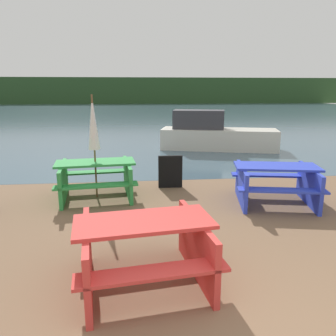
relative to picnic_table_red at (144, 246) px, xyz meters
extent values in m
cube|color=#425B6B|center=(0.71, 29.39, -0.47)|extent=(60.00, 50.00, 0.00)
cube|color=#284723|center=(0.71, 49.39, 1.53)|extent=(80.00, 1.60, 4.00)
cube|color=red|center=(0.00, 0.00, 0.30)|extent=(1.64, 0.90, 0.04)
cube|color=red|center=(0.07, -0.55, -0.02)|extent=(1.58, 0.48, 0.04)
cube|color=red|center=(-0.07, 0.55, -0.02)|extent=(1.58, 0.48, 0.04)
cube|color=red|center=(-0.63, -0.08, -0.09)|extent=(0.25, 1.38, 0.74)
cube|color=red|center=(0.63, 0.08, -0.09)|extent=(0.25, 1.38, 0.74)
cube|color=blue|center=(2.67, 2.52, 0.28)|extent=(1.70, 0.99, 0.04)
cube|color=blue|center=(2.57, 1.98, -0.03)|extent=(1.62, 0.57, 0.04)
cube|color=blue|center=(2.77, 3.06, -0.03)|extent=(1.62, 0.57, 0.04)
cube|color=blue|center=(2.02, 2.65, -0.10)|extent=(0.33, 1.37, 0.73)
cube|color=blue|center=(3.31, 2.40, -0.10)|extent=(0.33, 1.37, 0.73)
cube|color=green|center=(-0.91, 3.25, 0.28)|extent=(1.67, 0.88, 0.04)
cube|color=green|center=(-0.85, 2.70, -0.06)|extent=(1.63, 0.46, 0.04)
cube|color=green|center=(-0.97, 3.79, -0.06)|extent=(1.63, 0.46, 0.04)
cube|color=green|center=(-1.57, 3.17, -0.10)|extent=(0.23, 1.38, 0.73)
cube|color=green|center=(-0.25, 3.32, -0.10)|extent=(0.23, 1.38, 0.73)
cylinder|color=brown|center=(-0.91, 3.25, 0.60)|extent=(0.04, 0.04, 2.13)
cone|color=white|center=(-0.91, 3.25, 1.11)|extent=(0.23, 0.23, 1.10)
cube|color=beige|center=(3.07, 8.57, -0.08)|extent=(4.46, 2.32, 0.77)
cube|color=#333338|center=(2.32, 8.77, 0.65)|extent=(2.05, 1.34, 0.69)
cube|color=black|center=(0.71, 3.79, -0.09)|extent=(0.55, 0.08, 0.75)
camera|label=1|loc=(-0.07, -3.47, 1.76)|focal=35.00mm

